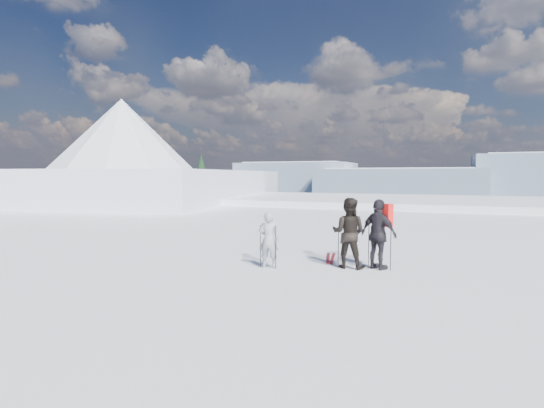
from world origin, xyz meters
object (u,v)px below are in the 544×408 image
Objects in this scene: skier_grey at (269,240)px; skier_pack at (379,234)px; skier_dark at (349,233)px; skis_loose at (330,258)px.

skier_grey is 0.82× the size of skier_pack.
skier_dark is 1.62m from skis_loose.
skier_dark is at bearing -166.50° from skier_grey.
skier_pack is at bearing -170.12° from skier_dark.
skier_pack is (2.87, 0.95, 0.18)m from skier_grey.
skier_pack is 2.07m from skis_loose.
skier_pack is (0.80, 0.12, -0.01)m from skier_dark.
skier_grey is 2.23m from skier_dark.
skis_loose is at bearing -132.87° from skier_grey.
skier_grey is 3.03m from skier_pack.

